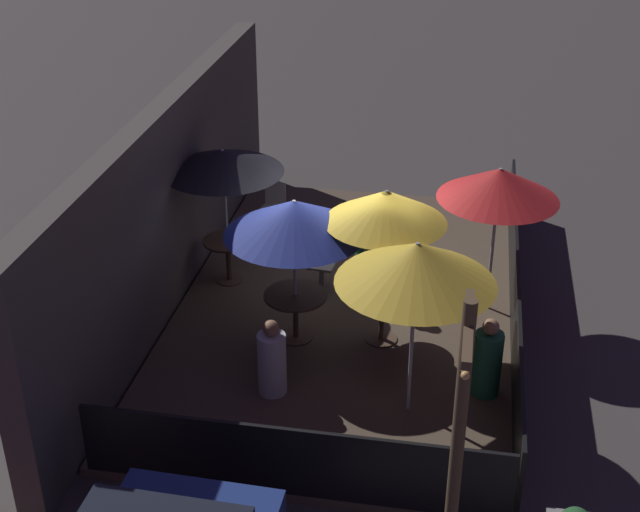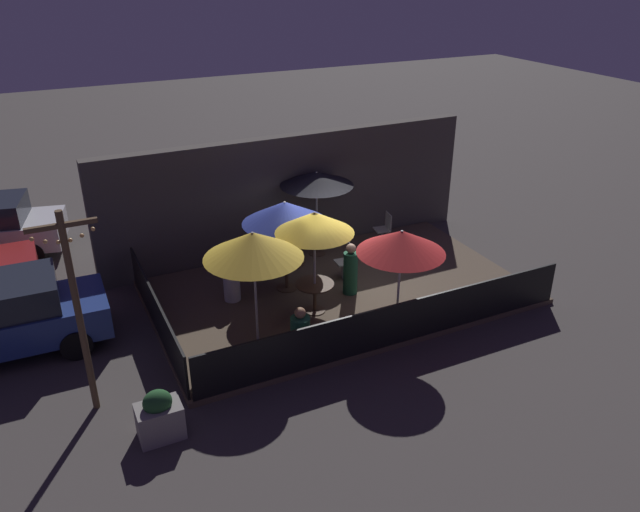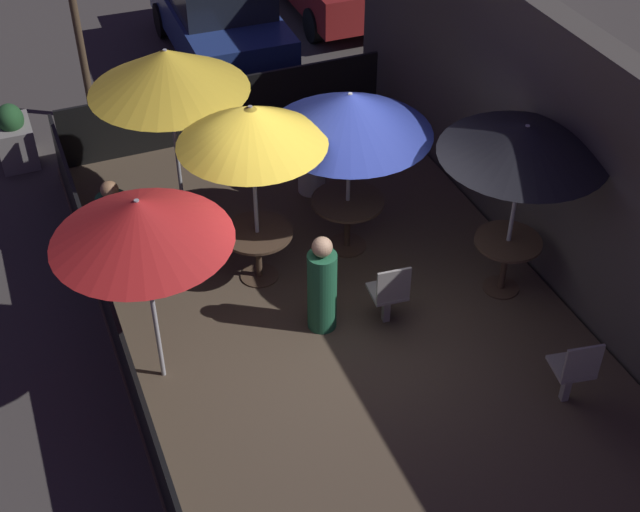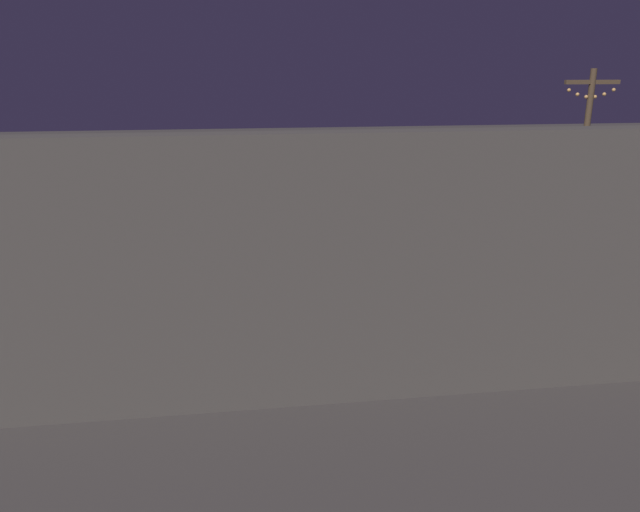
% 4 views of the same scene
% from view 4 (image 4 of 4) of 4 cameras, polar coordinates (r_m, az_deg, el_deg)
% --- Properties ---
extents(ground_plane, '(60.00, 60.00, 0.00)m').
position_cam_4_polar(ground_plane, '(10.46, -2.12, -4.99)').
color(ground_plane, '#423D3A').
extents(patio_deck, '(8.76, 5.23, 0.12)m').
position_cam_4_polar(patio_deck, '(10.43, -2.12, -4.69)').
color(patio_deck, brown).
rests_on(patio_deck, ground_plane).
extents(building_wall, '(10.36, 0.36, 3.25)m').
position_cam_4_polar(building_wall, '(7.24, 0.10, -1.59)').
color(building_wall, '#4C4742').
rests_on(building_wall, ground_plane).
extents(fence_front, '(8.56, 0.05, 0.95)m').
position_cam_4_polar(fence_front, '(12.69, -3.36, 1.88)').
color(fence_front, black).
rests_on(fence_front, patio_deck).
extents(fence_side_left, '(0.05, 5.03, 0.95)m').
position_cam_4_polar(fence_side_left, '(11.50, 19.87, -0.81)').
color(fence_side_left, black).
rests_on(fence_side_left, patio_deck).
extents(patio_umbrella_0, '(1.91, 1.91, 2.31)m').
position_cam_4_polar(patio_umbrella_0, '(7.79, -3.75, 4.54)').
color(patio_umbrella_0, '#B2B2B7').
rests_on(patio_umbrella_0, patio_deck).
extents(patio_umbrella_1, '(2.01, 2.01, 2.24)m').
position_cam_4_polar(patio_umbrella_1, '(9.43, 4.69, 5.81)').
color(patio_umbrella_1, '#B2B2B7').
rests_on(patio_umbrella_1, patio_deck).
extents(patio_umbrella_2, '(1.72, 1.72, 2.42)m').
position_cam_4_polar(patio_umbrella_2, '(10.58, 2.38, 8.21)').
color(patio_umbrella_2, '#B2B2B7').
rests_on(patio_umbrella_2, patio_deck).
extents(patio_umbrella_3, '(1.82, 1.82, 2.36)m').
position_cam_4_polar(patio_umbrella_3, '(11.95, -4.74, 8.95)').
color(patio_umbrella_3, '#B2B2B7').
rests_on(patio_umbrella_3, patio_deck).
extents(patio_umbrella_4, '(2.00, 2.00, 2.47)m').
position_cam_4_polar(patio_umbrella_4, '(11.48, 9.80, 8.80)').
color(patio_umbrella_4, '#B2B2B7').
rests_on(patio_umbrella_4, patio_deck).
extents(dining_table_0, '(0.81, 0.81, 0.75)m').
position_cam_4_polar(dining_table_0, '(8.27, -3.54, -5.92)').
color(dining_table_0, '#4C3828').
rests_on(dining_table_0, patio_deck).
extents(dining_table_1, '(0.93, 0.93, 0.74)m').
position_cam_4_polar(dining_table_1, '(9.80, 4.49, -2.18)').
color(dining_table_1, '#4C3828').
rests_on(dining_table_1, patio_deck).
extents(dining_table_2, '(0.87, 0.87, 0.70)m').
position_cam_4_polar(dining_table_2, '(10.95, 2.27, -0.18)').
color(dining_table_2, '#4C3828').
rests_on(dining_table_2, patio_deck).
extents(patio_chair_0, '(0.43, 0.43, 0.91)m').
position_cam_4_polar(patio_chair_0, '(9.76, -4.62, -2.86)').
color(patio_chair_0, gray).
rests_on(patio_chair_0, patio_deck).
extents(patio_chair_1, '(0.46, 0.46, 0.95)m').
position_cam_4_polar(patio_chair_1, '(8.69, -16.38, -5.95)').
color(patio_chair_1, gray).
rests_on(patio_chair_1, patio_deck).
extents(patron_0, '(0.45, 0.45, 1.29)m').
position_cam_4_polar(patron_0, '(10.43, -3.40, -0.93)').
color(patron_0, '#236642').
rests_on(patron_0, patio_deck).
extents(patron_1, '(0.51, 0.51, 1.12)m').
position_cam_4_polar(patron_1, '(10.16, 12.08, -2.36)').
color(patron_1, silver).
rests_on(patron_1, patio_deck).
extents(patron_2, '(0.56, 0.56, 1.16)m').
position_cam_4_polar(patron_2, '(12.61, 5.68, 1.88)').
color(patron_2, '#236642').
rests_on(patron_2, patio_deck).
extents(planter_box, '(0.76, 0.53, 0.95)m').
position_cam_4_polar(planter_box, '(14.49, 16.51, 2.43)').
color(planter_box, gray).
rests_on(planter_box, ground_plane).
extents(light_post, '(1.10, 0.12, 3.85)m').
position_cam_4_polar(light_post, '(13.46, 22.90, 8.24)').
color(light_post, brown).
rests_on(light_post, ground_plane).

